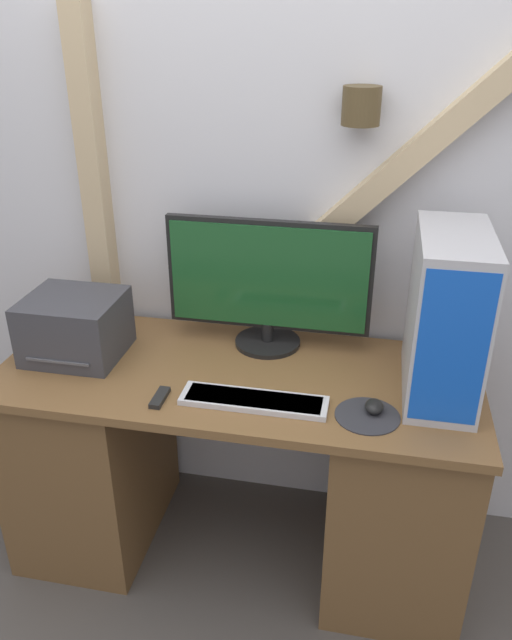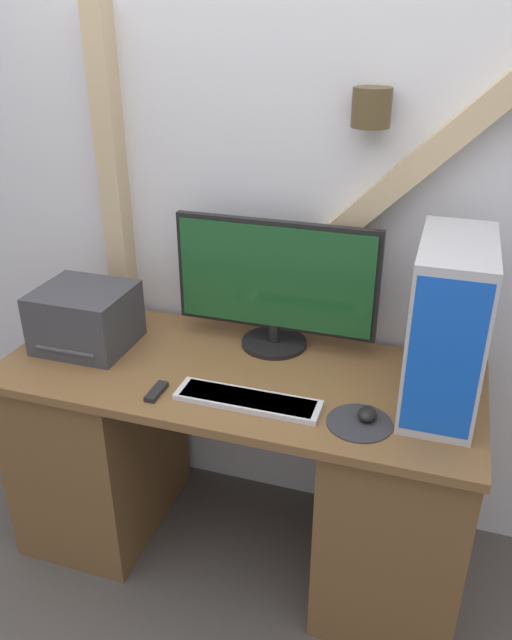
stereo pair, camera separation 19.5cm
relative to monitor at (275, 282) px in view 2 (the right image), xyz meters
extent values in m
plane|color=#4C4742|center=(-0.06, -0.54, -1.02)|extent=(12.00, 12.00, 0.00)
cube|color=silver|center=(-0.06, 0.17, 0.33)|extent=(6.40, 0.05, 2.70)
cube|color=tan|center=(0.45, 0.11, 0.43)|extent=(0.66, 0.08, 0.66)
cube|color=tan|center=(-0.65, 0.11, 0.34)|extent=(0.08, 0.08, 1.07)
cylinder|color=#4C3D23|center=(0.27, 0.09, 0.57)|extent=(0.12, 0.12, 0.12)
cube|color=brown|center=(-0.06, -0.21, -0.26)|extent=(1.58, 0.66, 0.03)
cube|color=brown|center=(-0.62, -0.21, -0.65)|extent=(0.44, 0.61, 0.75)
cube|color=brown|center=(0.50, -0.21, -0.65)|extent=(0.44, 0.61, 0.75)
cylinder|color=black|center=(0.00, 0.00, -0.23)|extent=(0.23, 0.23, 0.02)
cylinder|color=black|center=(0.00, 0.00, -0.19)|extent=(0.04, 0.04, 0.07)
cube|color=black|center=(0.00, 0.01, 0.02)|extent=(0.70, 0.03, 0.39)
cube|color=#194C23|center=(0.00, -0.01, 0.02)|extent=(0.67, 0.01, 0.36)
cube|color=silver|center=(0.03, -0.38, -0.23)|extent=(0.45, 0.11, 0.02)
cube|color=white|center=(0.03, -0.38, -0.23)|extent=(0.41, 0.10, 0.01)
cylinder|color=#2D2D33|center=(0.37, -0.38, -0.24)|extent=(0.19, 0.19, 0.00)
ellipsoid|color=black|center=(0.39, -0.36, -0.22)|extent=(0.05, 0.07, 0.04)
cube|color=#B2B2B7|center=(0.57, -0.19, 0.01)|extent=(0.21, 0.43, 0.51)
cube|color=blue|center=(0.57, -0.40, 0.01)|extent=(0.19, 0.01, 0.46)
cube|color=#38383D|center=(-0.63, -0.20, -0.13)|extent=(0.31, 0.28, 0.21)
cube|color=#515156|center=(-0.63, -0.29, -0.19)|extent=(0.22, 0.13, 0.01)
cube|color=black|center=(-0.26, -0.42, -0.23)|extent=(0.03, 0.11, 0.02)
camera|label=1|loc=(0.35, -1.93, 0.83)|focal=35.00mm
camera|label=2|loc=(0.54, -1.88, 0.83)|focal=35.00mm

